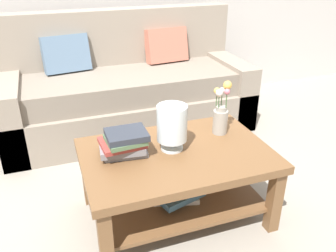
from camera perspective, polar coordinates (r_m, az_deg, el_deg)
name	(u,v)px	position (r m, az deg, el deg)	size (l,w,h in m)	color
ground_plane	(165,179)	(2.68, -0.45, -8.50)	(10.00, 10.00, 0.00)	gray
couch	(127,90)	(3.35, -6.66, 5.76)	(2.21, 0.90, 1.06)	gray
coffee_table	(176,171)	(2.16, 1.35, -7.24)	(1.11, 0.74, 0.47)	brown
book_stack_main	(124,143)	(2.04, -7.12, -2.76)	(0.29, 0.25, 0.15)	slate
glass_hurricane_vase	(172,124)	(2.05, 0.65, 0.27)	(0.18, 0.18, 0.28)	silver
flower_pitcher	(221,114)	(2.28, 8.52, 1.94)	(0.11, 0.10, 0.35)	#9E998E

